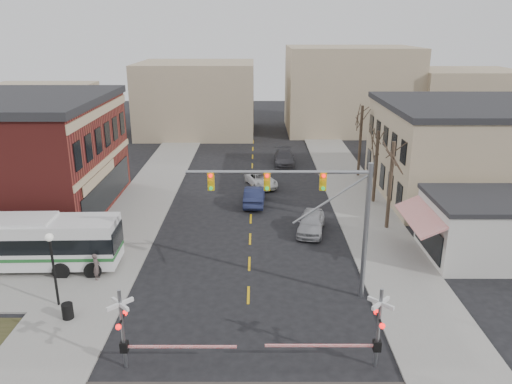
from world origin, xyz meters
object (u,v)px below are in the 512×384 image
at_px(traffic_signal_mast, 317,203).
at_px(car_a, 311,222).
at_px(street_lamp, 52,254).
at_px(car_d, 284,158).
at_px(rr_crossing_east, 369,329).
at_px(pedestrian_near, 96,266).
at_px(trash_bin, 68,311).
at_px(car_b, 254,196).
at_px(car_c, 261,179).
at_px(pedestrian_far, 83,238).
at_px(transit_bus, 14,242).
at_px(rr_crossing_west, 132,330).

xyz_separation_m(traffic_signal_mast, car_a, (0.81, 9.43, -4.95)).
relative_size(street_lamp, car_d, 0.82).
distance_m(rr_crossing_east, pedestrian_near, 16.90).
bearing_deg(traffic_signal_mast, car_d, 90.43).
bearing_deg(trash_bin, rr_crossing_east, -14.00).
bearing_deg(pedestrian_near, trash_bin, 176.45).
bearing_deg(car_d, car_b, -103.42).
bearing_deg(car_c, car_b, -115.02).
height_order(traffic_signal_mast, pedestrian_far, traffic_signal_mast).
distance_m(transit_bus, rr_crossing_east, 22.52).
bearing_deg(transit_bus, pedestrian_near, -15.38).
bearing_deg(rr_crossing_west, traffic_signal_mast, 35.36).
bearing_deg(pedestrian_near, car_b, -34.91).
distance_m(car_b, pedestrian_near, 16.79).
relative_size(car_d, pedestrian_far, 3.12).
bearing_deg(car_b, traffic_signal_mast, 105.50).
distance_m(car_c, pedestrian_near, 21.55).
relative_size(traffic_signal_mast, car_b, 2.06).
relative_size(traffic_signal_mast, rr_crossing_east, 1.78).
bearing_deg(pedestrian_near, car_d, -25.73).
bearing_deg(pedestrian_near, rr_crossing_east, -118.66).
height_order(rr_crossing_east, car_b, rr_crossing_east).
xyz_separation_m(transit_bus, trash_bin, (5.30, -5.83, -1.34)).
distance_m(transit_bus, pedestrian_near, 5.84).
xyz_separation_m(rr_crossing_west, street_lamp, (-5.47, 5.20, 1.23)).
height_order(trash_bin, car_c, car_c).
height_order(transit_bus, car_c, transit_bus).
bearing_deg(car_b, car_c, -93.83).
distance_m(rr_crossing_west, trash_bin, 6.06).
relative_size(trash_bin, pedestrian_far, 0.50).
bearing_deg(trash_bin, pedestrian_near, 86.55).
height_order(car_a, pedestrian_near, pedestrian_near).
relative_size(transit_bus, trash_bin, 15.44).
bearing_deg(car_c, rr_crossing_east, -98.59).
xyz_separation_m(rr_crossing_west, trash_bin, (-4.45, 3.85, -1.43)).
bearing_deg(transit_bus, traffic_signal_mast, -10.29).
distance_m(rr_crossing_east, trash_bin, 15.60).
height_order(transit_bus, car_b, transit_bus).
bearing_deg(street_lamp, car_b, 57.03).
bearing_deg(car_a, rr_crossing_east, -75.09).
xyz_separation_m(car_a, pedestrian_near, (-13.89, -7.58, 0.18)).
bearing_deg(car_a, rr_crossing_west, -110.12).
xyz_separation_m(car_b, car_d, (3.28, 13.02, -0.03)).
bearing_deg(traffic_signal_mast, car_a, 85.08).
distance_m(rr_crossing_west, pedestrian_far, 14.02).
relative_size(car_a, car_d, 0.88).
distance_m(transit_bus, trash_bin, 8.00).
bearing_deg(street_lamp, car_c, 62.39).
distance_m(rr_crossing_east, street_lamp, 16.93).
bearing_deg(rr_crossing_east, trash_bin, 166.00).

